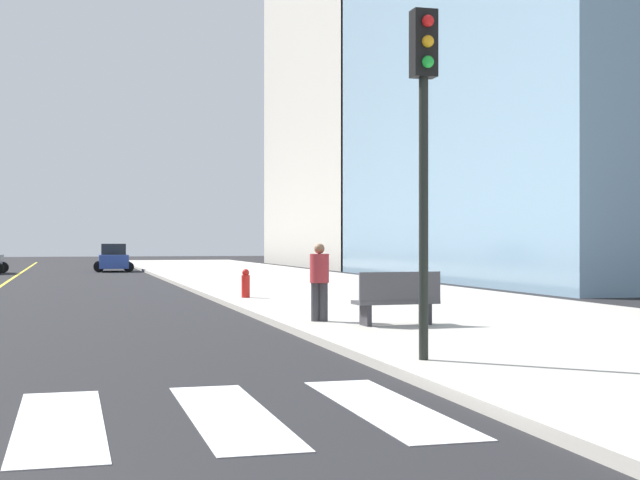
% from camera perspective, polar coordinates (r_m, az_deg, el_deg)
% --- Properties ---
extents(sidewalk_kerb_east, '(10.00, 120.00, 0.15)m').
position_cam_1_polar(sidewalk_kerb_east, '(27.81, 4.70, -3.84)').
color(sidewalk_kerb_east, '#B2ADA3').
rests_on(sidewalk_kerb_east, ground).
extents(lane_divider_paint, '(0.16, 80.00, 0.01)m').
position_cam_1_polar(lane_divider_paint, '(46.23, -18.58, -2.41)').
color(lane_divider_paint, yellow).
rests_on(lane_divider_paint, ground).
extents(parking_garage_concrete, '(18.00, 24.00, 30.27)m').
position_cam_1_polar(parking_garage_concrete, '(72.87, 5.58, 10.40)').
color(parking_garage_concrete, '#B2ADA3').
rests_on(parking_garage_concrete, ground).
extents(car_blue_third, '(2.48, 3.92, 1.73)m').
position_cam_1_polar(car_blue_third, '(59.31, -12.55, -1.11)').
color(car_blue_third, '#2D479E').
rests_on(car_blue_third, ground).
extents(traffic_light_near_corner, '(0.36, 0.41, 5.19)m').
position_cam_1_polar(traffic_light_near_corner, '(13.96, 6.39, 7.61)').
color(traffic_light_near_corner, black).
rests_on(traffic_light_near_corner, sidewalk_kerb_east).
extents(park_bench, '(1.82, 0.64, 1.12)m').
position_cam_1_polar(park_bench, '(19.51, 4.76, -3.65)').
color(park_bench, '#47474C').
rests_on(park_bench, sidewalk_kerb_east).
extents(pedestrian_waiting_east, '(0.42, 0.42, 1.71)m').
position_cam_1_polar(pedestrian_waiting_east, '(20.38, -0.04, -2.37)').
color(pedestrian_waiting_east, '#38383D').
rests_on(pedestrian_waiting_east, sidewalk_kerb_east).
extents(fire_hydrant, '(0.26, 0.26, 0.89)m').
position_cam_1_polar(fire_hydrant, '(28.97, -4.58, -2.69)').
color(fire_hydrant, red).
rests_on(fire_hydrant, sidewalk_kerb_east).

